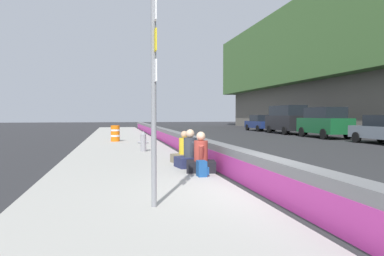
# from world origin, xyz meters

# --- Properties ---
(ground_plane) EXTENTS (160.00, 160.00, 0.00)m
(ground_plane) POSITION_xyz_m (0.00, 0.00, 0.00)
(ground_plane) COLOR #2B2B2D
(ground_plane) RESTS_ON ground
(sidewalk_strip) EXTENTS (80.00, 4.40, 0.14)m
(sidewalk_strip) POSITION_xyz_m (0.00, 2.65, 0.07)
(sidewalk_strip) COLOR #A8A59E
(sidewalk_strip) RESTS_ON ground_plane
(jersey_barrier) EXTENTS (76.00, 0.45, 0.85)m
(jersey_barrier) POSITION_xyz_m (0.00, 0.00, 0.42)
(jersey_barrier) COLOR slate
(jersey_barrier) RESTS_ON ground_plane
(route_sign_post) EXTENTS (0.44, 0.09, 3.60)m
(route_sign_post) POSITION_xyz_m (-0.64, 2.41, 2.23)
(route_sign_post) COLOR gray
(route_sign_post) RESTS_ON sidewalk_strip
(fire_hydrant) EXTENTS (0.26, 0.46, 0.88)m
(fire_hydrant) POSITION_xyz_m (8.64, 1.85, 0.59)
(fire_hydrant) COLOR gray
(fire_hydrant) RESTS_ON sidewalk_strip
(seated_person_foreground) EXTENTS (0.82, 0.91, 1.11)m
(seated_person_foreground) POSITION_xyz_m (2.81, 0.74, 0.49)
(seated_person_foreground) COLOR black
(seated_person_foreground) RESTS_ON sidewalk_strip
(seated_person_middle) EXTENTS (0.82, 0.92, 1.14)m
(seated_person_middle) POSITION_xyz_m (3.74, 0.84, 0.50)
(seated_person_middle) COLOR #23284C
(seated_person_middle) RESTS_ON sidewalk_strip
(seated_person_rear) EXTENTS (0.82, 0.90, 1.04)m
(seated_person_rear) POSITION_xyz_m (4.78, 0.82, 0.47)
(seated_person_rear) COLOR #706651
(seated_person_rear) RESTS_ON sidewalk_strip
(backpack) EXTENTS (0.32, 0.28, 0.40)m
(backpack) POSITION_xyz_m (2.09, 0.89, 0.33)
(backpack) COLOR navy
(backpack) RESTS_ON sidewalk_strip
(construction_barrel) EXTENTS (0.54, 0.54, 0.95)m
(construction_barrel) POSITION_xyz_m (14.89, 3.00, 0.62)
(construction_barrel) COLOR orange
(construction_barrel) RESTS_ON sidewalk_strip
(parked_car_fourth) EXTENTS (4.85, 2.17, 2.28)m
(parked_car_fourth) POSITION_xyz_m (16.92, -12.15, 1.18)
(parked_car_fourth) COLOR #145128
(parked_car_fourth) RESTS_ON ground_plane
(parked_car_midline) EXTENTS (5.14, 2.19, 2.56)m
(parked_car_midline) POSITION_xyz_m (22.88, -12.21, 1.35)
(parked_car_midline) COLOR black
(parked_car_midline) RESTS_ON ground_plane
(parked_car_far) EXTENTS (4.52, 2.00, 1.71)m
(parked_car_far) POSITION_xyz_m (28.95, -12.27, 0.86)
(parked_car_far) COLOR navy
(parked_car_far) RESTS_ON ground_plane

